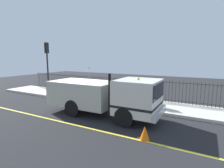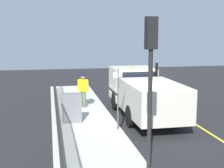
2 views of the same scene
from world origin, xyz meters
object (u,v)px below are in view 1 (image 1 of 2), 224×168
at_px(work_truck, 108,94).
at_px(street_sign, 89,80).
at_px(traffic_light_near, 47,58).
at_px(worker_standing, 150,89).
at_px(utility_cabinet, 118,90).
at_px(traffic_cone, 145,133).

distance_m(work_truck, street_sign, 3.10).
xyz_separation_m(traffic_light_near, street_sign, (-0.01, -4.16, -1.52)).
bearing_deg(worker_standing, utility_cabinet, -68.18).
bearing_deg(street_sign, worker_standing, -76.92).
bearing_deg(street_sign, traffic_cone, -123.92).
xyz_separation_m(work_truck, utility_cabinet, (3.51, 1.12, -0.45)).
distance_m(work_truck, traffic_cone, 3.45).
distance_m(utility_cabinet, traffic_cone, 6.62).
bearing_deg(worker_standing, work_truck, 7.13).
xyz_separation_m(utility_cabinet, traffic_cone, (-5.33, -3.89, -0.53)).
relative_size(worker_standing, traffic_light_near, 0.42).
relative_size(work_truck, worker_standing, 3.73).
distance_m(worker_standing, street_sign, 4.29).
bearing_deg(utility_cabinet, street_sign, 141.45).
relative_size(worker_standing, traffic_cone, 3.10).
bearing_deg(worker_standing, traffic_light_near, -45.36).
relative_size(worker_standing, utility_cabinet, 1.40).
height_order(traffic_cone, street_sign, street_sign).
relative_size(utility_cabinet, traffic_cone, 2.22).
relative_size(worker_standing, street_sign, 0.73).
xyz_separation_m(work_truck, worker_standing, (2.71, -1.62, 0.01)).
distance_m(work_truck, worker_standing, 3.16).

